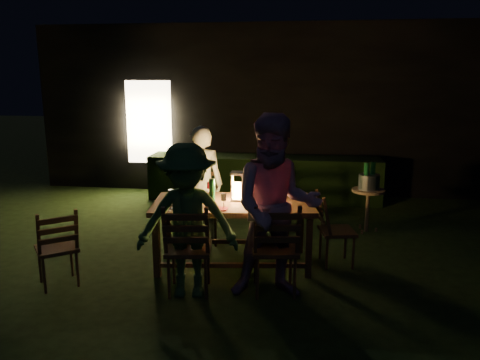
# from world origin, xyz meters

# --- Properties ---
(garden_envelope) EXTENTS (40.00, 40.00, 3.20)m
(garden_envelope) POSITION_xyz_m (-0.01, 6.15, 1.58)
(garden_envelope) COLOR black
(garden_envelope) RESTS_ON ground
(dining_table) EXTENTS (1.99, 1.17, 0.78)m
(dining_table) POSITION_xyz_m (-0.59, 0.65, 0.71)
(dining_table) COLOR #4A2A18
(dining_table) RESTS_ON ground
(chair_near_left) EXTENTS (0.52, 0.55, 1.04)m
(chair_near_left) POSITION_xyz_m (-0.94, -0.17, 0.31)
(chair_near_left) COLOR #4A2A18
(chair_near_left) RESTS_ON ground
(chair_near_right) EXTENTS (0.54, 0.57, 1.05)m
(chair_near_right) POSITION_xyz_m (-0.05, -0.05, 0.32)
(chair_near_right) COLOR #4A2A18
(chair_near_right) RESTS_ON ground
(chair_far_left) EXTENTS (0.54, 0.57, 1.02)m
(chair_far_left) POSITION_xyz_m (-1.14, 1.36, 0.31)
(chair_far_left) COLOR #4A2A18
(chair_far_left) RESTS_ON ground
(chair_far_right) EXTENTS (0.46, 0.49, 0.95)m
(chair_far_right) POSITION_xyz_m (-0.15, 1.49, 0.29)
(chair_far_right) COLOR #4A2A18
(chair_far_right) RESTS_ON ground
(chair_end) EXTENTS (0.51, 0.49, 0.92)m
(chair_end) POSITION_xyz_m (0.63, 0.81, 0.28)
(chair_end) COLOR #4A2A18
(chair_end) RESTS_ON ground
(chair_spare) EXTENTS (0.60, 0.60, 0.92)m
(chair_spare) POSITION_xyz_m (-2.39, -0.20, 0.28)
(chair_spare) COLOR #4A2A18
(chair_spare) RESTS_ON ground
(person_house_side) EXTENTS (0.63, 0.46, 1.60)m
(person_house_side) POSITION_xyz_m (-1.15, 1.41, 0.80)
(person_house_side) COLOR beige
(person_house_side) RESTS_ON ground
(person_opp_right) EXTENTS (1.01, 0.83, 1.90)m
(person_opp_right) POSITION_xyz_m (-0.04, -0.10, 0.95)
(person_opp_right) COLOR #BF83A5
(person_opp_right) RESTS_ON ground
(person_opp_left) EXTENTS (1.10, 0.72, 1.60)m
(person_opp_left) POSITION_xyz_m (-0.93, -0.22, 0.80)
(person_opp_left) COLOR #335D2E
(person_opp_left) RESTS_ON ground
(lantern) EXTENTS (0.16, 0.16, 0.35)m
(lantern) POSITION_xyz_m (-0.55, 0.71, 0.94)
(lantern) COLOR white
(lantern) RESTS_ON dining_table
(plate_far_left) EXTENTS (0.25, 0.25, 0.01)m
(plate_far_left) POSITION_xyz_m (-1.17, 0.80, 0.79)
(plate_far_left) COLOR white
(plate_far_left) RESTS_ON dining_table
(plate_near_left) EXTENTS (0.25, 0.25, 0.01)m
(plate_near_left) POSITION_xyz_m (-1.11, 0.37, 0.79)
(plate_near_left) COLOR white
(plate_near_left) RESTS_ON dining_table
(plate_far_right) EXTENTS (0.25, 0.25, 0.01)m
(plate_far_right) POSITION_xyz_m (-0.18, 0.93, 0.79)
(plate_far_right) COLOR white
(plate_far_right) RESTS_ON dining_table
(plate_near_right) EXTENTS (0.25, 0.25, 0.01)m
(plate_near_right) POSITION_xyz_m (-0.12, 0.49, 0.79)
(plate_near_right) COLOR white
(plate_near_right) RESTS_ON dining_table
(wineglass_a) EXTENTS (0.06, 0.06, 0.18)m
(wineglass_a) POSITION_xyz_m (-0.93, 0.89, 0.87)
(wineglass_a) COLOR #59070F
(wineglass_a) RESTS_ON dining_table
(wineglass_b) EXTENTS (0.06, 0.06, 0.18)m
(wineglass_b) POSITION_xyz_m (-1.29, 0.44, 0.87)
(wineglass_b) COLOR #59070F
(wineglass_b) RESTS_ON dining_table
(wineglass_c) EXTENTS (0.06, 0.06, 0.18)m
(wineglass_c) POSITION_xyz_m (-0.26, 0.42, 0.87)
(wineglass_c) COLOR #59070F
(wineglass_c) RESTS_ON dining_table
(wineglass_d) EXTENTS (0.06, 0.06, 0.18)m
(wineglass_d) POSITION_xyz_m (-0.00, 0.91, 0.87)
(wineglass_d) COLOR #59070F
(wineglass_d) RESTS_ON dining_table
(wineglass_e) EXTENTS (0.06, 0.06, 0.18)m
(wineglass_e) POSITION_xyz_m (-0.65, 0.34, 0.87)
(wineglass_e) COLOR silver
(wineglass_e) RESTS_ON dining_table
(bottle_table) EXTENTS (0.07, 0.07, 0.28)m
(bottle_table) POSITION_xyz_m (-0.84, 0.62, 0.92)
(bottle_table) COLOR #0F471E
(bottle_table) RESTS_ON dining_table
(napkin_left) EXTENTS (0.18, 0.14, 0.01)m
(napkin_left) POSITION_xyz_m (-0.70, 0.32, 0.79)
(napkin_left) COLOR red
(napkin_left) RESTS_ON dining_table
(napkin_right) EXTENTS (0.18, 0.14, 0.01)m
(napkin_right) POSITION_xyz_m (-0.01, 0.43, 0.79)
(napkin_right) COLOR red
(napkin_right) RESTS_ON dining_table
(phone) EXTENTS (0.14, 0.07, 0.01)m
(phone) POSITION_xyz_m (-1.17, 0.28, 0.79)
(phone) COLOR black
(phone) RESTS_ON dining_table
(side_table) EXTENTS (0.47, 0.47, 0.64)m
(side_table) POSITION_xyz_m (1.16, 2.12, 0.56)
(side_table) COLOR brown
(side_table) RESTS_ON ground
(ice_bucket) EXTENTS (0.30, 0.30, 0.22)m
(ice_bucket) POSITION_xyz_m (1.16, 2.12, 0.75)
(ice_bucket) COLOR #A5A8AD
(ice_bucket) RESTS_ON side_table
(bottle_bucket_a) EXTENTS (0.07, 0.07, 0.32)m
(bottle_bucket_a) POSITION_xyz_m (1.11, 2.08, 0.80)
(bottle_bucket_a) COLOR #0F471E
(bottle_bucket_a) RESTS_ON side_table
(bottle_bucket_b) EXTENTS (0.07, 0.07, 0.32)m
(bottle_bucket_b) POSITION_xyz_m (1.21, 2.16, 0.80)
(bottle_bucket_b) COLOR #0F471E
(bottle_bucket_b) RESTS_ON side_table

